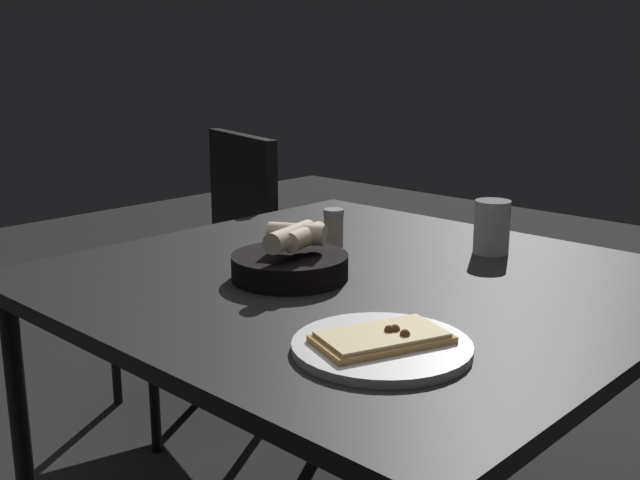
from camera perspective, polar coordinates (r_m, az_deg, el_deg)
name	(u,v)px	position (r m, az deg, el deg)	size (l,w,h in m)	color
dining_table	(360,299)	(1.59, 3.00, -4.37)	(1.12, 1.18, 0.71)	black
pizza_plate	(382,344)	(1.19, 4.61, -7.70)	(0.28, 0.28, 0.04)	white
bread_basket	(290,261)	(1.54, -2.20, -1.58)	(0.23, 0.23, 0.11)	black
beer_glass	(492,229)	(1.77, 12.58, 0.78)	(0.08, 0.08, 0.12)	silver
pepper_shaker	(334,230)	(1.79, 1.02, 0.74)	(0.05, 0.05, 0.09)	#BFB299
chair_far	(212,260)	(2.49, -8.01, -1.45)	(0.54, 0.54, 0.90)	black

